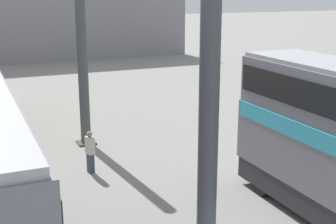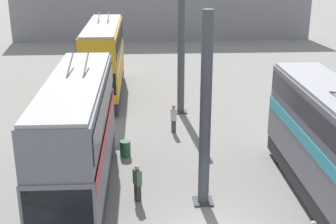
% 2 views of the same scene
% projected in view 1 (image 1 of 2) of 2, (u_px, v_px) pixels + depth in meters
% --- Properties ---
extents(depot_back_wall, '(0.50, 36.00, 7.72)m').
position_uv_depth(depot_back_wall, '(16.00, 24.00, 45.04)').
color(depot_back_wall, gray).
rests_on(depot_back_wall, ground_plane).
extents(support_column_near, '(0.85, 0.85, 8.34)m').
position_uv_depth(support_column_near, '(208.00, 130.00, 10.73)').
color(support_column_near, '#42474C').
rests_on(support_column_near, ground_plane).
extents(support_column_far, '(0.85, 0.85, 8.34)m').
position_uv_depth(support_column_far, '(82.00, 60.00, 21.38)').
color(support_column_far, '#42474C').
rests_on(support_column_far, ground_plane).
extents(person_aisle_midway, '(0.47, 0.34, 1.73)m').
position_uv_depth(person_aisle_midway, '(90.00, 151.00, 18.66)').
color(person_aisle_midway, '#384251').
rests_on(person_aisle_midway, ground_plane).
extents(oil_drum, '(0.59, 0.59, 0.86)m').
position_uv_depth(oil_drum, '(30.00, 210.00, 14.75)').
color(oil_drum, '#235638').
rests_on(oil_drum, ground_plane).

